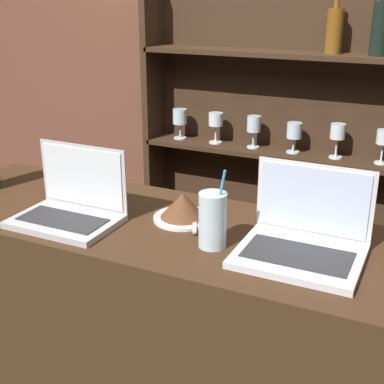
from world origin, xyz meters
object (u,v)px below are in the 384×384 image
at_px(laptop_far, 304,238).
at_px(cake_plate, 182,207).
at_px(laptop_near, 72,205).
at_px(water_glass, 213,220).

height_order(laptop_far, cake_plate, laptop_far).
relative_size(laptop_near, cake_plate, 1.65).
distance_m(laptop_far, cake_plate, 0.37).
bearing_deg(water_glass, laptop_near, -177.34).
height_order(laptop_near, laptop_far, laptop_far).
xyz_separation_m(laptop_far, water_glass, (-0.22, -0.06, 0.03)).
height_order(laptop_near, water_glass, water_glass).
height_order(laptop_far, water_glass, same).
bearing_deg(water_glass, laptop_far, 15.07).
relative_size(cake_plate, water_glass, 0.84).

